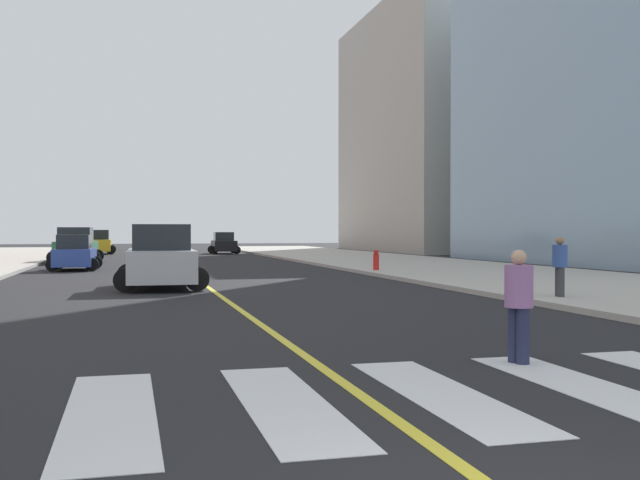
% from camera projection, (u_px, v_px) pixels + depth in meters
% --- Properties ---
extents(sidewalk_kerb_east, '(10.00, 120.00, 0.15)m').
position_uv_depth(sidewalk_kerb_east, '(549.00, 280.00, 26.67)').
color(sidewalk_kerb_east, '#B2ADA3').
rests_on(sidewalk_kerb_east, ground).
extents(crosswalk_paint, '(13.50, 4.00, 0.01)m').
position_uv_depth(crosswalk_paint, '(365.00, 398.00, 8.12)').
color(crosswalk_paint, silver).
rests_on(crosswalk_paint, ground).
extents(lane_divider_paint, '(0.16, 80.00, 0.01)m').
position_uv_depth(lane_divider_paint, '(174.00, 263.00, 42.97)').
color(lane_divider_paint, yellow).
rests_on(lane_divider_paint, ground).
extents(parking_garage_concrete, '(18.00, 24.00, 22.58)m').
position_uv_depth(parking_garage_concrete, '(463.00, 133.00, 70.66)').
color(parking_garage_concrete, '#B2ADA3').
rests_on(parking_garage_concrete, ground).
extents(car_silver_nearest, '(2.95, 4.66, 2.06)m').
position_uv_depth(car_silver_nearest, '(161.00, 259.00, 23.83)').
color(car_silver_nearest, '#B7B7BC').
rests_on(car_silver_nearest, ground).
extents(car_black_second, '(2.55, 4.03, 1.78)m').
position_uv_depth(car_black_second, '(224.00, 244.00, 61.05)').
color(car_black_second, black).
rests_on(car_black_second, ground).
extents(car_yellow_third, '(2.75, 4.39, 1.96)m').
position_uv_depth(car_yellow_third, '(98.00, 243.00, 59.94)').
color(car_yellow_third, gold).
rests_on(car_yellow_third, ground).
extents(car_blue_fourth, '(2.44, 3.83, 1.69)m').
position_uv_depth(car_blue_fourth, '(75.00, 254.00, 35.03)').
color(car_blue_fourth, '#2D479E').
rests_on(car_blue_fourth, ground).
extents(car_green_fifth, '(3.03, 4.73, 2.08)m').
position_uv_depth(car_green_fifth, '(76.00, 246.00, 43.01)').
color(car_green_fifth, '#236B42').
rests_on(car_green_fifth, ground).
extents(pedestrian_crossing, '(0.39, 0.39, 1.59)m').
position_uv_depth(pedestrian_crossing, '(519.00, 301.00, 10.25)').
color(pedestrian_crossing, '#232847').
rests_on(pedestrian_crossing, ground).
extents(pedestrian_waiting_east, '(0.38, 0.38, 1.55)m').
position_uv_depth(pedestrian_waiting_east, '(560.00, 264.00, 19.10)').
color(pedestrian_waiting_east, '#38383D').
rests_on(pedestrian_waiting_east, sidewalk_kerb_east).
extents(fire_hydrant, '(0.26, 0.26, 0.89)m').
position_uv_depth(fire_hydrant, '(376.00, 260.00, 32.36)').
color(fire_hydrant, red).
rests_on(fire_hydrant, sidewalk_kerb_east).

